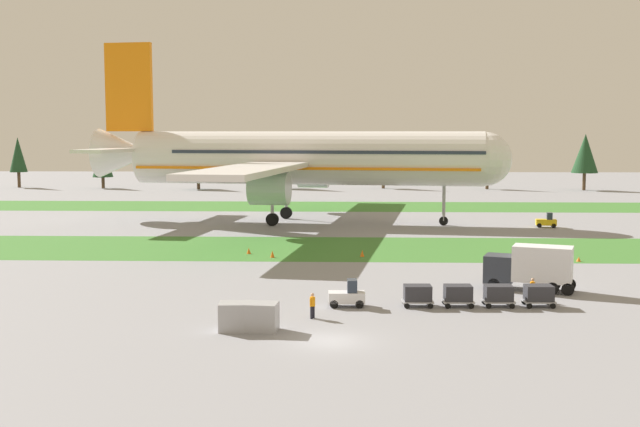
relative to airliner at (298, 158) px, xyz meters
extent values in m
plane|color=gray|center=(5.68, -61.23, -8.98)|extent=(400.00, 400.00, 0.00)
cube|color=#3D752D|center=(5.68, -23.96, -8.98)|extent=(320.00, 17.79, 0.01)
cube|color=#3D752D|center=(5.68, 23.62, -8.98)|extent=(320.00, 17.79, 0.01)
cylinder|color=silver|center=(1.25, -0.17, -0.03)|extent=(48.42, 13.71, 7.30)
sphere|color=silver|center=(24.96, -3.40, -0.03)|extent=(7.16, 7.16, 7.16)
cone|color=silver|center=(-24.78, 3.38, 0.52)|extent=(9.04, 7.98, 6.94)
cube|color=orange|center=(1.25, -0.17, -1.31)|extent=(47.28, 13.69, 0.36)
cube|color=#283342|center=(4.14, -0.56, 0.88)|extent=(42.64, 12.99, 0.44)
cube|color=silver|center=(1.02, 19.75, -0.76)|extent=(11.86, 32.84, 0.66)
cylinder|color=#A3A3A8|center=(1.49, 14.82, -3.17)|extent=(5.17, 4.61, 4.02)
cube|color=silver|center=(-4.31, -19.30, -0.76)|extent=(11.86, 32.84, 0.66)
cylinder|color=#A3A3A8|center=(-2.53, -14.68, -3.17)|extent=(5.17, 4.61, 4.02)
cube|color=silver|center=(-23.12, 11.26, 1.06)|extent=(5.79, 12.14, 0.46)
cube|color=silver|center=(-25.29, -4.65, 1.06)|extent=(5.79, 12.14, 0.46)
cube|color=orange|center=(-24.20, 3.30, 9.83)|extent=(6.87, 1.70, 12.42)
cylinder|color=#A3A3A8|center=(19.75, -2.69, -4.75)|extent=(0.44, 0.44, 7.25)
cylinder|color=black|center=(19.75, -2.69, -8.38)|extent=(1.25, 0.58, 1.20)
cylinder|color=#A3A3A8|center=(-2.04, 4.70, -4.63)|extent=(0.44, 0.44, 7.00)
cylinder|color=black|center=(-2.04, 4.70, -8.13)|extent=(1.76, 0.82, 1.70)
cylinder|color=#A3A3A8|center=(-3.23, -3.98, -4.63)|extent=(0.44, 0.44, 7.00)
cylinder|color=black|center=(-3.23, -3.98, -8.13)|extent=(1.76, 0.82, 1.70)
cube|color=silver|center=(6.69, -52.01, -8.30)|extent=(2.64, 1.39, 0.77)
cube|color=#283342|center=(7.08, -52.00, -7.46)|extent=(0.74, 1.12, 0.90)
cylinder|color=black|center=(5.80, -52.59, -8.68)|extent=(0.61, 0.22, 0.60)
cylinder|color=black|center=(5.76, -51.49, -8.68)|extent=(0.61, 0.22, 0.60)
cylinder|color=black|center=(7.62, -52.53, -8.68)|extent=(0.61, 0.22, 0.60)
cylinder|color=black|center=(7.58, -51.43, -8.68)|extent=(0.61, 0.22, 0.60)
cube|color=#A3A3A8|center=(11.79, -51.84, -8.58)|extent=(2.25, 1.58, 0.10)
cube|color=#2D2D33|center=(11.79, -51.84, -7.98)|extent=(1.98, 1.39, 1.10)
cylinder|color=black|center=(10.98, -52.55, -8.78)|extent=(0.40, 0.13, 0.40)
cylinder|color=black|center=(10.93, -51.17, -8.78)|extent=(0.40, 0.13, 0.40)
cylinder|color=black|center=(12.65, -52.50, -8.78)|extent=(0.40, 0.13, 0.40)
cylinder|color=black|center=(12.60, -51.12, -8.78)|extent=(0.40, 0.13, 0.40)
cube|color=#A3A3A8|center=(14.69, -51.73, -8.58)|extent=(2.25, 1.58, 0.10)
cube|color=#2D2D33|center=(14.69, -51.73, -7.98)|extent=(1.98, 1.39, 1.10)
cylinder|color=black|center=(13.87, -52.45, -8.78)|extent=(0.40, 0.13, 0.40)
cylinder|color=black|center=(13.83, -51.07, -8.78)|extent=(0.40, 0.13, 0.40)
cylinder|color=black|center=(15.54, -52.39, -8.78)|extent=(0.40, 0.13, 0.40)
cylinder|color=black|center=(15.50, -51.02, -8.78)|extent=(0.40, 0.13, 0.40)
cube|color=#A3A3A8|center=(17.58, -51.63, -8.58)|extent=(2.25, 1.58, 0.10)
cube|color=#2D2D33|center=(17.58, -51.63, -7.98)|extent=(1.98, 1.39, 1.10)
cylinder|color=black|center=(16.77, -52.35, -8.78)|extent=(0.40, 0.13, 0.40)
cylinder|color=black|center=(16.72, -50.97, -8.78)|extent=(0.40, 0.13, 0.40)
cylinder|color=black|center=(18.44, -52.29, -8.78)|extent=(0.40, 0.13, 0.40)
cylinder|color=black|center=(18.40, -50.92, -8.78)|extent=(0.40, 0.13, 0.40)
cube|color=#A3A3A8|center=(20.48, -51.53, -8.58)|extent=(2.25, 1.58, 0.10)
cube|color=#2D2D33|center=(20.48, -51.53, -7.98)|extent=(1.98, 1.39, 1.10)
cylinder|color=black|center=(19.67, -52.25, -8.78)|extent=(0.40, 0.13, 0.40)
cylinder|color=black|center=(19.62, -50.87, -8.78)|extent=(0.40, 0.13, 0.40)
cylinder|color=black|center=(21.34, -52.19, -8.78)|extent=(0.40, 0.13, 0.40)
cylinder|color=black|center=(21.29, -50.81, -8.78)|extent=(0.40, 0.13, 0.40)
cube|color=#2D333D|center=(18.94, -44.89, -7.40)|extent=(2.85, 2.91, 2.20)
cube|color=#283342|center=(17.94, -44.53, -6.96)|extent=(0.77, 1.98, 0.97)
cube|color=silver|center=(22.09, -46.02, -6.80)|extent=(5.01, 3.68, 2.80)
cylinder|color=black|center=(18.39, -45.76, -8.50)|extent=(1.00, 0.61, 0.96)
cylinder|color=black|center=(19.07, -43.87, -8.50)|extent=(1.00, 0.61, 0.96)
cylinder|color=black|center=(22.60, -47.26, -8.50)|extent=(1.00, 0.61, 0.96)
cylinder|color=black|center=(23.27, -45.38, -8.50)|extent=(1.00, 0.61, 0.96)
cylinder|color=black|center=(23.66, -47.64, -8.50)|extent=(1.00, 0.61, 0.96)
cylinder|color=black|center=(24.33, -45.76, -8.50)|extent=(1.00, 0.61, 0.96)
cube|color=yellow|center=(32.97, -4.50, -8.30)|extent=(2.75, 1.64, 0.77)
cube|color=#283342|center=(33.36, -4.55, -7.46)|extent=(0.84, 1.18, 0.90)
cylinder|color=black|center=(32.00, -4.92, -8.68)|extent=(0.62, 0.28, 0.60)
cylinder|color=black|center=(32.14, -3.83, -8.68)|extent=(0.62, 0.28, 0.60)
cylinder|color=black|center=(33.80, -5.17, -8.68)|extent=(0.62, 0.28, 0.60)
cylinder|color=black|center=(33.95, -4.08, -8.68)|extent=(0.62, 0.28, 0.60)
cylinder|color=black|center=(20.36, -49.87, -8.56)|extent=(0.18, 0.18, 0.85)
cylinder|color=black|center=(20.52, -49.72, -8.56)|extent=(0.18, 0.18, 0.85)
cylinder|color=orange|center=(20.44, -49.80, -7.82)|extent=(0.36, 0.36, 0.62)
sphere|color=tan|center=(20.44, -49.80, -7.36)|extent=(0.24, 0.24, 0.24)
cylinder|color=orange|center=(20.28, -49.96, -7.85)|extent=(0.10, 0.10, 0.58)
cylinder|color=orange|center=(20.60, -49.64, -7.85)|extent=(0.10, 0.10, 0.58)
cylinder|color=black|center=(4.34, -55.76, -8.56)|extent=(0.18, 0.18, 0.85)
cylinder|color=black|center=(4.46, -55.58, -8.56)|extent=(0.18, 0.18, 0.85)
cylinder|color=orange|center=(4.40, -55.67, -7.82)|extent=(0.36, 0.36, 0.62)
sphere|color=tan|center=(4.40, -55.67, -7.36)|extent=(0.24, 0.24, 0.24)
cylinder|color=orange|center=(4.27, -55.86, -7.85)|extent=(0.10, 0.10, 0.58)
cylinder|color=orange|center=(4.52, -55.48, -7.85)|extent=(0.10, 0.10, 0.58)
cube|color=#A3A3A8|center=(-0.35, -58.98, -8.09)|extent=(2.09, 1.72, 1.79)
cube|color=#A3A3A8|center=(1.34, -59.05, -8.08)|extent=(2.16, 1.80, 1.79)
cone|color=orange|center=(29.20, -31.70, -8.75)|extent=(0.44, 0.44, 0.46)
cone|color=orange|center=(-0.72, -30.32, -8.63)|extent=(0.44, 0.44, 0.69)
cone|color=orange|center=(8.28, -29.48, -8.65)|extent=(0.44, 0.44, 0.66)
cone|color=orange|center=(-3.38, -27.99, -8.66)|extent=(0.44, 0.44, 0.63)
cylinder|color=#4C3823|center=(-67.55, 66.41, -7.22)|extent=(0.70, 0.70, 3.53)
cone|color=#1E4223|center=(-67.55, 66.41, -1.53)|extent=(3.86, 3.86, 7.85)
cylinder|color=#4C3823|center=(-47.62, 64.26, -7.70)|extent=(0.70, 0.70, 2.55)
cone|color=#1E4223|center=(-47.62, 64.26, -2.97)|extent=(4.55, 4.55, 6.92)
cylinder|color=#4C3823|center=(-25.73, 61.89, -7.69)|extent=(0.70, 0.70, 2.57)
cone|color=#1E4223|center=(-25.73, 61.89, -3.14)|extent=(6.04, 6.04, 6.54)
cylinder|color=#4C3823|center=(-6.80, 64.91, -7.47)|extent=(0.70, 0.70, 3.01)
cone|color=#1E4223|center=(-6.80, 64.91, -1.71)|extent=(5.75, 5.75, 8.52)
cylinder|color=#4C3823|center=(14.94, 66.38, -7.14)|extent=(0.70, 0.70, 3.68)
cone|color=#1E4223|center=(14.94, 66.38, -1.25)|extent=(4.27, 4.27, 8.10)
cylinder|color=#4C3823|center=(37.70, 64.89, -7.26)|extent=(0.70, 0.70, 3.43)
cone|color=#1E4223|center=(37.70, 64.89, -1.81)|extent=(3.66, 3.66, 7.49)
cylinder|color=#4C3823|center=(58.03, 62.24, -7.10)|extent=(0.70, 0.70, 3.76)
cone|color=#1E4223|center=(58.03, 62.24, -1.02)|extent=(5.62, 5.62, 8.38)
camera|label=1|loc=(6.63, -106.73, 3.48)|focal=43.55mm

